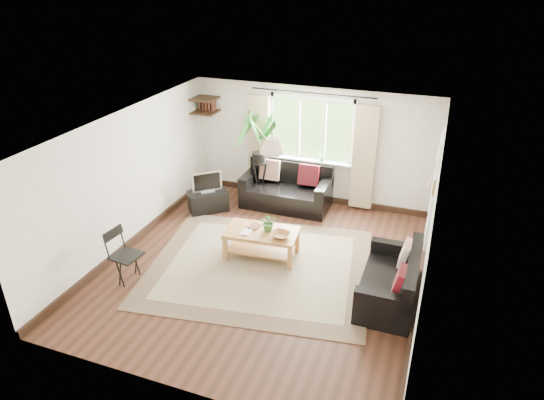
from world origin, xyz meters
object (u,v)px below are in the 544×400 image
(sofa_back, at_px, (286,188))
(coffee_table, at_px, (262,244))
(tv_stand, at_px, (208,201))
(folding_chair, at_px, (127,257))
(sofa_right, at_px, (389,278))
(palm_stand, at_px, (259,158))

(sofa_back, height_order, coffee_table, sofa_back)
(sofa_back, relative_size, coffee_table, 1.46)
(tv_stand, xyz_separation_m, folding_chair, (-0.08, -2.61, 0.23))
(coffee_table, relative_size, tv_stand, 1.59)
(coffee_table, bearing_deg, sofa_back, 96.49)
(sofa_back, height_order, sofa_right, sofa_back)
(palm_stand, relative_size, folding_chair, 2.16)
(sofa_back, distance_m, folding_chair, 3.66)
(coffee_table, bearing_deg, tv_stand, 143.09)
(palm_stand, bearing_deg, sofa_right, -39.17)
(sofa_right, xyz_separation_m, tv_stand, (-3.84, 1.67, -0.16))
(coffee_table, height_order, tv_stand, coffee_table)
(tv_stand, relative_size, folding_chair, 0.88)
(palm_stand, bearing_deg, folding_chair, -104.58)
(sofa_back, xyz_separation_m, palm_stand, (-0.61, 0.07, 0.53))
(sofa_back, distance_m, palm_stand, 0.82)
(sofa_right, bearing_deg, sofa_back, -134.90)
(sofa_back, xyz_separation_m, coffee_table, (0.22, -1.96, -0.17))
(sofa_right, xyz_separation_m, folding_chair, (-3.92, -0.94, 0.07))
(tv_stand, bearing_deg, folding_chair, -133.04)
(tv_stand, xyz_separation_m, palm_stand, (0.81, 0.80, 0.74))
(tv_stand, relative_size, palm_stand, 0.40)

